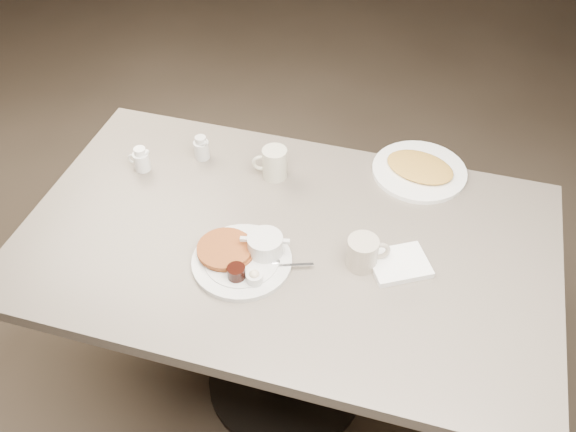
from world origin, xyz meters
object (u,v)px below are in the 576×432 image
(creamer_right, at_px, (201,148))
(main_plate, at_px, (244,255))
(coffee_mug_near, at_px, (363,252))
(hash_plate, at_px, (419,170))
(diner_table, at_px, (286,278))
(creamer_left, at_px, (141,160))
(coffee_mug_far, at_px, (274,163))

(creamer_right, bearing_deg, main_plate, -54.39)
(coffee_mug_near, relative_size, hash_plate, 0.35)
(diner_table, height_order, hash_plate, hash_plate)
(coffee_mug_near, distance_m, creamer_right, 0.66)
(diner_table, relative_size, creamer_left, 18.75)
(hash_plate, bearing_deg, creamer_right, -170.37)
(coffee_mug_far, height_order, creamer_left, coffee_mug_far)
(creamer_left, xyz_separation_m, hash_plate, (0.84, 0.22, -0.02))
(coffee_mug_near, bearing_deg, coffee_mug_far, 139.80)
(diner_table, xyz_separation_m, creamer_right, (-0.36, 0.27, 0.21))
(diner_table, bearing_deg, coffee_mug_near, -8.53)
(coffee_mug_near, relative_size, creamer_right, 1.60)
(coffee_mug_near, distance_m, coffee_mug_far, 0.44)
(coffee_mug_far, bearing_deg, diner_table, -65.88)
(diner_table, bearing_deg, main_plate, -126.96)
(main_plate, bearing_deg, coffee_mug_far, 94.32)
(diner_table, xyz_separation_m, coffee_mug_near, (0.22, -0.03, 0.22))
(coffee_mug_far, xyz_separation_m, creamer_right, (-0.25, 0.02, -0.01))
(diner_table, distance_m, creamer_left, 0.58)
(main_plate, relative_size, creamer_left, 4.40)
(coffee_mug_near, xyz_separation_m, creamer_right, (-0.59, 0.31, -0.01))
(coffee_mug_far, distance_m, hash_plate, 0.46)
(main_plate, height_order, hash_plate, main_plate)
(coffee_mug_far, height_order, hash_plate, coffee_mug_far)
(coffee_mug_far, xyz_separation_m, creamer_left, (-0.41, -0.08, -0.01))
(diner_table, xyz_separation_m, coffee_mug_far, (-0.11, 0.25, 0.22))
(coffee_mug_near, relative_size, creamer_left, 1.60)
(creamer_left, height_order, hash_plate, creamer_left)
(coffee_mug_far, distance_m, creamer_right, 0.25)
(main_plate, height_order, creamer_left, creamer_left)
(hash_plate, bearing_deg, main_plate, -128.91)
(main_plate, xyz_separation_m, hash_plate, (0.41, 0.50, -0.01))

